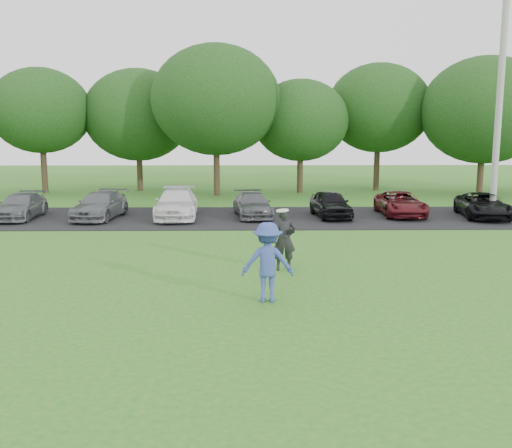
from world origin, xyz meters
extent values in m
plane|color=#297020|center=(0.00, 0.00, 0.00)|extent=(100.00, 100.00, 0.00)
cube|color=black|center=(0.00, 13.00, 0.01)|extent=(32.00, 6.50, 0.03)
cylinder|color=#ACAAA6|center=(10.48, 12.79, 4.96)|extent=(0.28, 0.28, 9.91)
imported|color=#394DA1|center=(0.21, 0.70, 0.90)|extent=(1.19, 0.72, 1.80)
cylinder|color=white|center=(0.52, 0.43, 2.11)|extent=(0.27, 0.27, 0.06)
imported|color=black|center=(0.78, 3.56, 0.86)|extent=(0.64, 0.43, 1.73)
cube|color=black|center=(0.96, 3.38, 1.12)|extent=(0.14, 0.10, 0.10)
imported|color=#5B5E63|center=(-9.99, 12.77, 0.56)|extent=(1.57, 3.71, 1.07)
imported|color=slate|center=(-6.58, 12.75, 0.60)|extent=(1.99, 4.05, 1.13)
imported|color=white|center=(-3.29, 12.88, 0.65)|extent=(1.97, 4.38, 1.25)
imported|color=#53565A|center=(0.01, 13.10, 0.56)|extent=(1.92, 3.79, 1.06)
imported|color=black|center=(3.42, 12.94, 0.61)|extent=(1.71, 3.52, 1.16)
imported|color=#531219|center=(6.60, 13.35, 0.56)|extent=(1.84, 3.86, 1.06)
imported|color=black|center=(10.04, 12.74, 0.56)|extent=(2.28, 4.05, 1.07)
cylinder|color=#38281C|center=(-12.50, 23.00, 1.35)|extent=(0.36, 0.36, 2.70)
ellipsoid|color=#214C19|center=(-12.50, 23.00, 4.93)|extent=(5.94, 5.94, 5.05)
cylinder|color=#38281C|center=(-7.00, 24.40, 1.10)|extent=(0.36, 0.36, 2.20)
ellipsoid|color=#214C19|center=(-7.00, 24.40, 4.71)|extent=(6.68, 6.68, 5.68)
cylinder|color=#38281C|center=(-2.00, 21.60, 1.35)|extent=(0.36, 0.36, 2.70)
ellipsoid|color=#214C19|center=(-2.00, 21.60, 5.48)|extent=(7.42, 7.42, 6.31)
cylinder|color=#38281C|center=(3.00, 23.00, 1.10)|extent=(0.36, 0.36, 2.20)
ellipsoid|color=#214C19|center=(3.00, 23.00, 4.36)|extent=(5.76, 5.76, 4.90)
cylinder|color=#38281C|center=(8.00, 24.40, 1.35)|extent=(0.36, 0.36, 2.70)
ellipsoid|color=#214C19|center=(8.00, 24.40, 5.14)|extent=(6.50, 6.50, 5.53)
cylinder|color=#38281C|center=(13.50, 21.60, 1.10)|extent=(0.36, 0.36, 2.20)
ellipsoid|color=#214C19|center=(13.50, 21.60, 4.92)|extent=(7.24, 7.24, 6.15)
camera|label=1|loc=(-0.25, -11.70, 3.83)|focal=40.00mm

